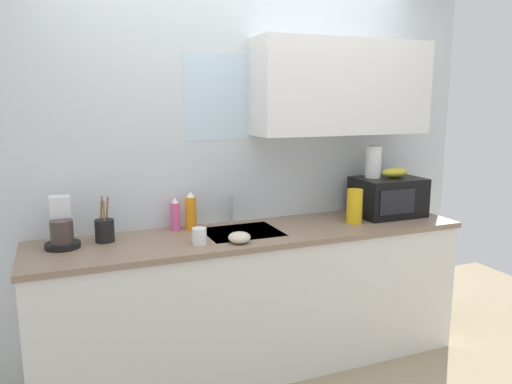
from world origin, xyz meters
The scene contains 13 objects.
kitchen_wall_assembly centered at (0.15, 0.30, 1.37)m, with size 3.49×0.42×2.50m.
counter_unit centered at (0.00, 0.00, 0.46)m, with size 2.72×0.63×0.90m.
sink_faucet centered at (-0.08, 0.24, 1.00)m, with size 0.03×0.03×0.19m, color #B2B5BA.
microwave centered at (1.03, 0.05, 1.04)m, with size 0.46×0.35×0.27m.
banana_bunch centered at (1.08, 0.05, 1.20)m, with size 0.20×0.11×0.07m, color gold.
paper_towel_roll centered at (0.93, 0.10, 1.28)m, with size 0.11×0.11×0.22m, color white.
coffee_maker centered at (-1.13, 0.11, 1.00)m, with size 0.19×0.21×0.28m.
dish_soap_bottle_orange centered at (-0.36, 0.20, 1.02)m, with size 0.07×0.07×0.24m.
dish_soap_bottle_pink centered at (-0.46, 0.22, 1.00)m, with size 0.06×0.06×0.21m.
cereal_canister centered at (0.69, -0.05, 1.01)m, with size 0.10×0.10×0.23m, color gold.
mug_white centered at (-0.40, -0.14, 0.95)m, with size 0.08×0.08×0.10m, color white.
utensil_crock centered at (-0.90, 0.12, 0.97)m, with size 0.11×0.11×0.27m.
small_bowl centered at (-0.18, -0.20, 0.93)m, with size 0.13×0.13×0.07m, color beige.
Camera 1 is at (-1.12, -2.75, 1.71)m, focal length 34.46 mm.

